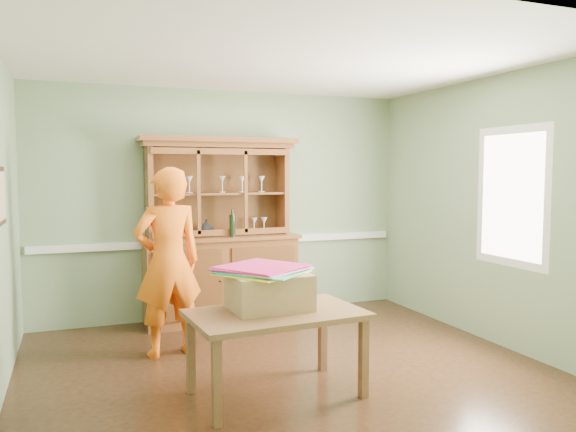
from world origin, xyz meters
name	(u,v)px	position (x,y,z in m)	size (l,w,h in m)	color
floor	(284,367)	(0.00, 0.00, 0.00)	(4.50, 4.50, 0.00)	#412815
ceiling	(284,59)	(0.00, 0.00, 2.70)	(4.50, 4.50, 0.00)	white
wall_back	(225,204)	(0.00, 2.00, 1.35)	(4.50, 4.50, 0.00)	gray
wall_right	(491,210)	(2.25, 0.00, 1.35)	(4.00, 4.00, 0.00)	gray
wall_front	(415,244)	(0.00, -2.00, 1.35)	(4.50, 4.50, 0.00)	gray
chair_rail	(226,241)	(0.00, 1.98, 0.90)	(4.41, 0.05, 0.08)	white
framed_map	(2,196)	(-2.23, 0.30, 1.55)	(0.03, 0.60, 0.46)	#311E13
window_panel	(511,197)	(2.23, -0.30, 1.50)	(0.03, 0.96, 1.36)	white
china_hutch	(220,257)	(-0.13, 1.76, 0.75)	(1.81, 0.60, 2.13)	brown
dining_table	(276,321)	(-0.27, -0.55, 0.58)	(1.38, 0.89, 0.66)	brown
cardboard_box	(269,291)	(-0.30, -0.45, 0.80)	(0.60, 0.48, 0.28)	tan
kite_stack	(263,269)	(-0.33, -0.41, 0.97)	(0.80, 0.80, 0.05)	yellow
person	(168,262)	(-0.89, 0.72, 0.89)	(0.65, 0.43, 1.78)	orange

